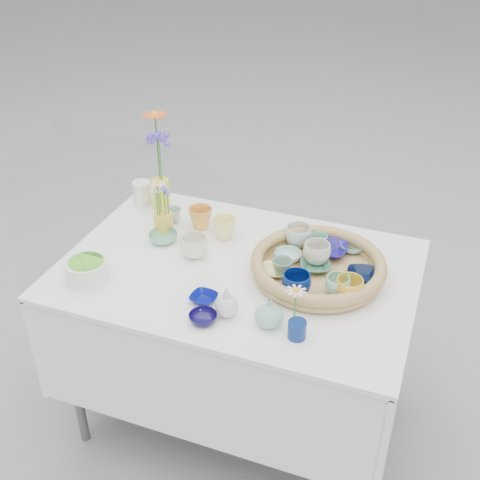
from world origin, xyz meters
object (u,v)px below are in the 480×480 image
(display_table, at_px, (238,414))
(bud_vase_seafoam, at_px, (269,312))
(wicker_tray, at_px, (318,267))
(tall_vase_yellow, at_px, (161,195))

(display_table, bearing_deg, bud_vase_seafoam, -52.10)
(display_table, distance_m, wicker_tray, 0.85)
(bud_vase_seafoam, relative_size, tall_vase_yellow, 0.72)
(display_table, distance_m, bud_vase_seafoam, 0.88)
(wicker_tray, bearing_deg, tall_vase_yellow, 161.94)
(tall_vase_yellow, bearing_deg, bud_vase_seafoam, -39.99)
(wicker_tray, xyz_separation_m, tall_vase_yellow, (-0.73, 0.24, 0.03))
(wicker_tray, distance_m, bud_vase_seafoam, 0.32)
(wicker_tray, distance_m, tall_vase_yellow, 0.77)
(bud_vase_seafoam, bearing_deg, wicker_tray, 75.82)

